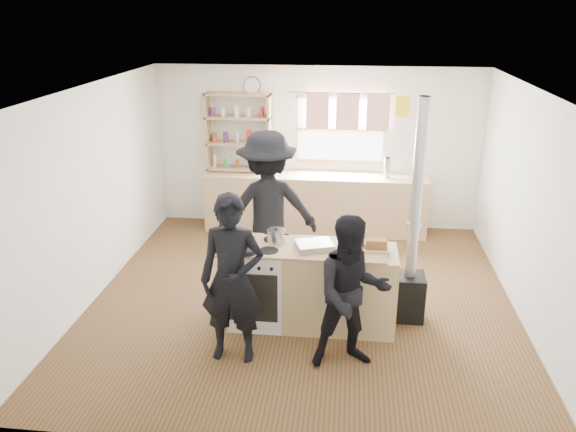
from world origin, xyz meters
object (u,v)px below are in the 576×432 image
(flue_heater, at_px, (410,266))
(person_near_left, at_px, (232,280))
(roast_tray, at_px, (314,245))
(stockpot_counter, at_px, (353,239))
(person_far, at_px, (267,210))
(stockpot_stove, at_px, (276,236))
(cooking_island, at_px, (311,286))
(bread_board, at_px, (376,245))
(skillet_greens, at_px, (246,249))
(person_near_right, at_px, (352,293))
(thermos, at_px, (387,168))

(flue_heater, bearing_deg, person_near_left, -152.06)
(roast_tray, bearing_deg, stockpot_counter, 15.19)
(person_far, bearing_deg, roast_tray, 105.73)
(stockpot_stove, relative_size, stockpot_counter, 0.78)
(cooking_island, xyz_separation_m, bread_board, (0.67, -0.00, 0.51))
(cooking_island, relative_size, stockpot_counter, 7.67)
(stockpot_counter, relative_size, person_near_left, 0.15)
(stockpot_stove, distance_m, person_far, 0.89)
(roast_tray, bearing_deg, person_near_left, -138.35)
(skillet_greens, xyz_separation_m, stockpot_counter, (1.11, 0.28, 0.06))
(stockpot_counter, bearing_deg, person_near_right, -90.03)
(cooking_island, relative_size, skillet_greens, 7.61)
(person_near_right, bearing_deg, person_near_left, 166.40)
(roast_tray, bearing_deg, bread_board, 3.30)
(person_far, bearing_deg, bread_board, 126.16)
(skillet_greens, distance_m, stockpot_counter, 1.14)
(person_near_left, distance_m, person_near_right, 1.15)
(roast_tray, bearing_deg, cooking_island, 125.68)
(flue_heater, bearing_deg, cooking_island, -166.95)
(flue_heater, bearing_deg, person_far, 157.42)
(flue_heater, relative_size, person_far, 1.27)
(person_far, bearing_deg, cooking_island, 105.63)
(bread_board, height_order, person_far, person_far)
(roast_tray, distance_m, bread_board, 0.65)
(stockpot_counter, xyz_separation_m, bread_board, (0.24, -0.07, -0.04))
(roast_tray, bearing_deg, skillet_greens, -166.71)
(stockpot_stove, xyz_separation_m, person_near_right, (0.83, -0.79, -0.23))
(skillet_greens, height_order, flue_heater, flue_heater)
(flue_heater, xyz_separation_m, person_far, (-1.69, 0.70, 0.34))
(roast_tray, bearing_deg, thermos, 72.26)
(bread_board, xyz_separation_m, flue_heater, (0.40, 0.25, -0.34))
(person_near_left, bearing_deg, roast_tray, 42.00)
(cooking_island, xyz_separation_m, stockpot_counter, (0.43, 0.07, 0.55))
(stockpot_stove, bearing_deg, cooking_island, -13.05)
(cooking_island, xyz_separation_m, skillet_greens, (-0.68, -0.20, 0.49))
(cooking_island, relative_size, roast_tray, 4.37)
(thermos, bearing_deg, person_far, -130.39)
(skillet_greens, relative_size, stockpot_stove, 1.30)
(thermos, bearing_deg, person_near_left, -115.37)
(cooking_island, xyz_separation_m, person_near_right, (0.43, -0.70, 0.31))
(skillet_greens, height_order, roast_tray, roast_tray)
(thermos, xyz_separation_m, flue_heater, (0.15, -2.52, -0.40))
(thermos, relative_size, person_far, 0.15)
(roast_tray, height_order, stockpot_stove, stockpot_stove)
(person_near_left, xyz_separation_m, person_far, (0.10, 1.66, 0.12))
(roast_tray, height_order, flue_heater, flue_heater)
(stockpot_stove, bearing_deg, thermos, 63.72)
(flue_heater, bearing_deg, skillet_greens, -165.50)
(person_near_left, height_order, person_far, person_far)
(thermos, distance_m, roast_tray, 2.95)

